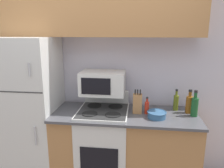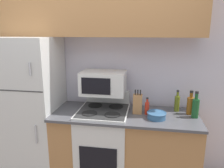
{
  "view_description": "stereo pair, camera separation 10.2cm",
  "coord_description": "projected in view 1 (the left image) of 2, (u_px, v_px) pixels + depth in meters",
  "views": [
    {
      "loc": [
        0.49,
        -2.08,
        1.84
      ],
      "look_at": [
        0.2,
        0.28,
        1.25
      ],
      "focal_mm": 35.0,
      "sensor_mm": 36.0,
      "label": 1
    },
    {
      "loc": [
        0.59,
        -2.07,
        1.84
      ],
      "look_at": [
        0.2,
        0.28,
        1.25
      ],
      "focal_mm": 35.0,
      "sensor_mm": 36.0,
      "label": 2
    }
  ],
  "objects": [
    {
      "name": "upper_cabinets",
      "position": [
        97.0,
        4.0,
        2.46
      ],
      "size": [
        2.38,
        0.35,
        0.72
      ],
      "color": "#B27A47",
      "rests_on": "refrigerator"
    },
    {
      "name": "bottle_whiskey",
      "position": [
        189.0,
        104.0,
        2.52
      ],
      "size": [
        0.08,
        0.08,
        0.28
      ],
      "color": "brown",
      "rests_on": "lower_cabinets"
    },
    {
      "name": "refrigerator",
      "position": [
        30.0,
        109.0,
        2.71
      ],
      "size": [
        0.7,
        0.67,
        1.76
      ],
      "color": "silver",
      "rests_on": "ground_plane"
    },
    {
      "name": "stove",
      "position": [
        104.0,
        144.0,
        2.67
      ],
      "size": [
        0.58,
        0.64,
        1.08
      ],
      "color": "silver",
      "rests_on": "ground_plane"
    },
    {
      "name": "bottle_hot_sauce",
      "position": [
        147.0,
        107.0,
        2.51
      ],
      "size": [
        0.05,
        0.05,
        0.2
      ],
      "color": "red",
      "rests_on": "lower_cabinets"
    },
    {
      "name": "bottle_wine_green",
      "position": [
        195.0,
        106.0,
        2.43
      ],
      "size": [
        0.08,
        0.08,
        0.3
      ],
      "color": "#194C23",
      "rests_on": "lower_cabinets"
    },
    {
      "name": "bowl",
      "position": [
        157.0,
        114.0,
        2.4
      ],
      "size": [
        0.21,
        0.21,
        0.07
      ],
      "color": "#335B84",
      "rests_on": "lower_cabinets"
    },
    {
      "name": "lower_cabinets",
      "position": [
        125.0,
        147.0,
        2.66
      ],
      "size": [
        1.68,
        0.66,
        0.9
      ],
      "color": "#B27A47",
      "rests_on": "ground_plane"
    },
    {
      "name": "wall_back",
      "position": [
        101.0,
        74.0,
        2.86
      ],
      "size": [
        8.0,
        0.05,
        2.55
      ],
      "color": "silver",
      "rests_on": "ground_plane"
    },
    {
      "name": "knife_block",
      "position": [
        137.0,
        103.0,
        2.53
      ],
      "size": [
        0.1,
        0.09,
        0.28
      ],
      "color": "#B27A47",
      "rests_on": "lower_cabinets"
    },
    {
      "name": "microwave",
      "position": [
        103.0,
        83.0,
        2.61
      ],
      "size": [
        0.52,
        0.36,
        0.27
      ],
      "color": "silver",
      "rests_on": "stove"
    },
    {
      "name": "bottle_olive_oil",
      "position": [
        176.0,
        102.0,
        2.61
      ],
      "size": [
        0.06,
        0.06,
        0.26
      ],
      "color": "#5B6619",
      "rests_on": "lower_cabinets"
    }
  ]
}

